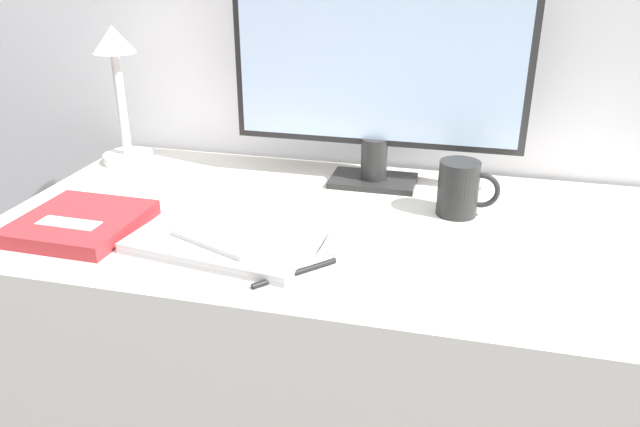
% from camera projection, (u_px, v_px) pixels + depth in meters
% --- Properties ---
extents(desk, '(1.24, 0.63, 0.73)m').
position_uv_depth(desk, '(340.00, 384.00, 1.27)').
color(desk, silver).
rests_on(desk, ground_plane).
extents(monitor, '(0.58, 0.11, 0.43)m').
position_uv_depth(monitor, '(378.00, 68.00, 1.21)').
color(monitor, '#262626').
rests_on(monitor, desk).
extents(keyboard, '(0.28, 0.10, 0.01)m').
position_uv_depth(keyboard, '(411.00, 251.00, 1.00)').
color(keyboard, silver).
rests_on(keyboard, desk).
extents(laptop, '(0.33, 0.28, 0.02)m').
position_uv_depth(laptop, '(233.00, 234.00, 1.06)').
color(laptop, '#A3A3A8').
rests_on(laptop, desk).
extents(ereader, '(0.21, 0.21, 0.01)m').
position_uv_depth(ereader, '(239.00, 228.00, 1.05)').
color(ereader, white).
rests_on(ereader, laptop).
extents(desk_lamp, '(0.11, 0.11, 0.30)m').
position_uv_depth(desk_lamp, '(119.00, 84.00, 1.36)').
color(desk_lamp, white).
rests_on(desk_lamp, desk).
extents(notebook, '(0.20, 0.21, 0.03)m').
position_uv_depth(notebook, '(81.00, 223.00, 1.09)').
color(notebook, maroon).
rests_on(notebook, desk).
extents(coffee_mug, '(0.11, 0.07, 0.10)m').
position_uv_depth(coffee_mug, '(460.00, 188.00, 1.14)').
color(coffee_mug, black).
rests_on(coffee_mug, desk).
extents(pen, '(0.11, 0.11, 0.01)m').
position_uv_depth(pen, '(295.00, 273.00, 0.94)').
color(pen, black).
rests_on(pen, desk).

